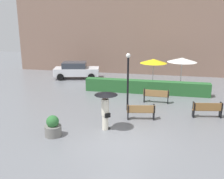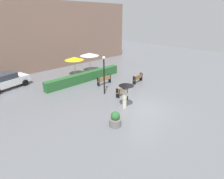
# 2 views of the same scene
# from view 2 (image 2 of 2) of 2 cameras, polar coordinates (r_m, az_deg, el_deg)

# --- Properties ---
(ground_plane) EXTENTS (60.00, 60.00, 0.00)m
(ground_plane) POSITION_cam_2_polar(r_m,az_deg,el_deg) (14.26, 9.98, -6.17)
(ground_plane) COLOR slate
(bench_back_row) EXTENTS (1.72, 0.37, 0.91)m
(bench_back_row) POSITION_cam_2_polar(r_m,az_deg,el_deg) (18.82, -2.49, 3.23)
(bench_back_row) COLOR #9E7242
(bench_back_row) RESTS_ON ground
(bench_mid_center) EXTENTS (1.60, 0.62, 0.87)m
(bench_mid_center) POSITION_cam_2_polar(r_m,az_deg,el_deg) (16.21, 3.39, -0.19)
(bench_mid_center) COLOR #9E7242
(bench_mid_center) RESTS_ON ground
(bench_far_right) EXTENTS (1.69, 0.62, 0.90)m
(bench_far_right) POSITION_cam_2_polar(r_m,az_deg,el_deg) (19.54, 8.39, 3.71)
(bench_far_right) COLOR olive
(bench_far_right) RESTS_ON ground
(pedestrian_with_umbrella) EXTENTS (1.16, 1.16, 2.04)m
(pedestrian_with_umbrella) POSITION_cam_2_polar(r_m,az_deg,el_deg) (13.66, 4.37, -0.59)
(pedestrian_with_umbrella) COLOR silver
(pedestrian_with_umbrella) RESTS_ON ground
(planter_pot) EXTENTS (0.81, 0.81, 1.05)m
(planter_pot) POSITION_cam_2_polar(r_m,az_deg,el_deg) (11.85, 1.06, -9.71)
(planter_pot) COLOR slate
(planter_pot) RESTS_ON ground
(lamp_post) EXTENTS (0.28, 0.28, 3.56)m
(lamp_post) POSITION_cam_2_polar(r_m,az_deg,el_deg) (15.93, -2.59, 5.90)
(lamp_post) COLOR black
(lamp_post) RESTS_ON ground
(patio_umbrella_yellow) EXTENTS (2.24, 2.24, 2.28)m
(patio_umbrella_yellow) POSITION_cam_2_polar(r_m,az_deg,el_deg) (21.78, -12.07, 9.72)
(patio_umbrella_yellow) COLOR silver
(patio_umbrella_yellow) RESTS_ON ground
(patio_umbrella_white) EXTENTS (2.39, 2.39, 2.45)m
(patio_umbrella_white) POSITION_cam_2_polar(r_m,az_deg,el_deg) (23.06, -7.26, 11.16)
(patio_umbrella_white) COLOR silver
(patio_umbrella_white) RESTS_ON ground
(hedge_strip) EXTENTS (9.40, 0.70, 0.99)m
(hedge_strip) POSITION_cam_2_polar(r_m,az_deg,el_deg) (19.97, -8.62, 4.01)
(hedge_strip) COLOR #28602D
(hedge_strip) RESTS_ON ground
(building_facade) EXTENTS (28.00, 1.20, 8.63)m
(building_facade) POSITION_cam_2_polar(r_m,az_deg,el_deg) (25.44, -20.74, 15.68)
(building_facade) COLOR #846656
(building_facade) RESTS_ON ground
(parked_car) EXTENTS (4.49, 2.73, 1.57)m
(parked_car) POSITION_cam_2_polar(r_m,az_deg,el_deg) (20.60, -31.09, 2.45)
(parked_car) COLOR silver
(parked_car) RESTS_ON ground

